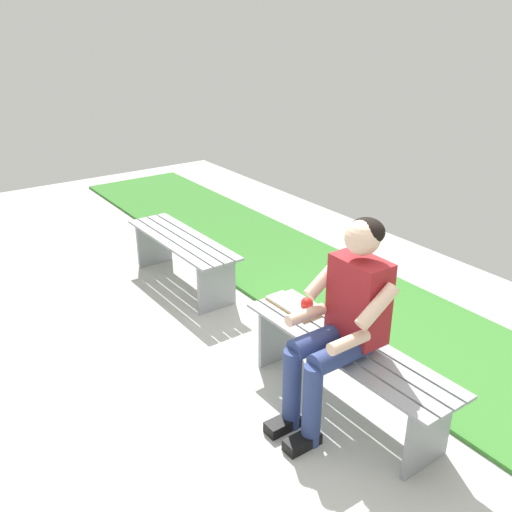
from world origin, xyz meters
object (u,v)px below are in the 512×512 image
object	(u,v)px
bench_far	(182,251)
person_seated	(342,317)
bench_near	(345,360)
book_open	(293,306)
apple	(307,304)

from	to	relation	value
bench_far	person_seated	distance (m)	2.17
bench_near	book_open	world-z (taller)	book_open
bench_near	book_open	distance (m)	0.55
apple	bench_far	bearing A→B (deg)	2.68
bench_near	person_seated	xyz separation A→B (m)	(-0.05, 0.10, 0.36)
bench_near	book_open	size ratio (longest dim) A/B	3.66
bench_near	person_seated	bearing A→B (deg)	116.87
bench_far	book_open	size ratio (longest dim) A/B	3.33
apple	book_open	distance (m)	0.10
bench_near	apple	size ratio (longest dim) A/B	17.60
bench_far	book_open	bearing A→B (deg)	-179.45
person_seated	book_open	world-z (taller)	person_seated
bench_near	bench_far	distance (m)	2.09
bench_near	bench_far	world-z (taller)	same
apple	book_open	bearing A→B (deg)	40.15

